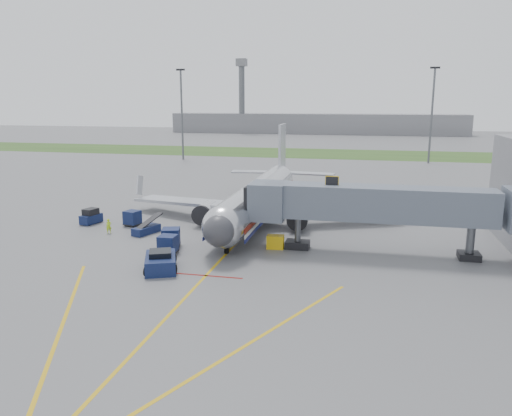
% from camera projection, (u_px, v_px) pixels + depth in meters
% --- Properties ---
extents(ground, '(400.00, 400.00, 0.00)m').
position_uv_depth(ground, '(220.00, 260.00, 43.06)').
color(ground, '#565659').
rests_on(ground, ground).
extents(grass_strip, '(300.00, 25.00, 0.01)m').
position_uv_depth(grass_strip, '(320.00, 153.00, 128.87)').
color(grass_strip, '#2D4C1E').
rests_on(grass_strip, ground).
extents(apron_markings, '(21.52, 50.00, 0.01)m').
position_uv_depth(apron_markings, '(191.00, 291.00, 36.00)').
color(apron_markings, gold).
rests_on(apron_markings, ground).
extents(airliner, '(32.10, 35.67, 10.25)m').
position_uv_depth(airliner, '(258.00, 197.00, 57.04)').
color(airliner, silver).
rests_on(airliner, ground).
extents(jet_bridge, '(25.30, 4.00, 6.90)m').
position_uv_depth(jet_bridge, '(375.00, 205.00, 44.12)').
color(jet_bridge, slate).
rests_on(jet_bridge, ground).
extents(light_mast_left, '(2.00, 0.44, 20.40)m').
position_uv_depth(light_mast_left, '(182.00, 112.00, 113.95)').
color(light_mast_left, '#595B60').
rests_on(light_mast_left, ground).
extents(light_mast_right, '(2.00, 0.44, 20.40)m').
position_uv_depth(light_mast_right, '(432.00, 113.00, 106.92)').
color(light_mast_right, '#595B60').
rests_on(light_mast_right, ground).
extents(distant_terminal, '(120.00, 14.00, 8.00)m').
position_uv_depth(distant_terminal, '(315.00, 123.00, 206.44)').
color(distant_terminal, slate).
rests_on(distant_terminal, ground).
extents(control_tower, '(4.00, 4.00, 30.00)m').
position_uv_depth(control_tower, '(242.00, 91.00, 205.28)').
color(control_tower, '#595B60').
rests_on(control_tower, ground).
extents(pushback_tug, '(3.70, 4.53, 1.63)m').
position_uv_depth(pushback_tug, '(161.00, 262.00, 40.44)').
color(pushback_tug, '#0D1D3A').
rests_on(pushback_tug, ground).
extents(baggage_tug, '(1.80, 2.66, 1.71)m').
position_uv_depth(baggage_tug, '(91.00, 217.00, 55.67)').
color(baggage_tug, '#0D1D3A').
rests_on(baggage_tug, ground).
extents(baggage_cart_a, '(1.58, 1.58, 1.68)m').
position_uv_depth(baggage_cart_a, '(168.00, 244.00, 44.69)').
color(baggage_cart_a, '#0D1D3A').
rests_on(baggage_cart_a, ground).
extents(baggage_cart_b, '(2.04, 2.04, 1.78)m').
position_uv_depth(baggage_cart_b, '(171.00, 237.00, 46.77)').
color(baggage_cart_b, '#0D1D3A').
rests_on(baggage_cart_b, ground).
extents(baggage_cart_c, '(1.86, 1.86, 1.66)m').
position_uv_depth(baggage_cart_c, '(132.00, 218.00, 54.73)').
color(baggage_cart_c, '#0D1D3A').
rests_on(baggage_cart_c, ground).
extents(belt_loader, '(2.18, 3.89, 1.84)m').
position_uv_depth(belt_loader, '(146.00, 229.00, 51.54)').
color(belt_loader, '#0D1D3A').
rests_on(belt_loader, ground).
extents(ground_power_cart, '(1.63, 1.15, 1.25)m').
position_uv_depth(ground_power_cart, '(275.00, 242.00, 46.34)').
color(ground_power_cart, gold).
rests_on(ground_power_cart, ground).
extents(ramp_worker, '(0.66, 0.60, 1.50)m').
position_uv_depth(ramp_worker, '(109.00, 226.00, 51.62)').
color(ramp_worker, '#B1E41A').
rests_on(ramp_worker, ground).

